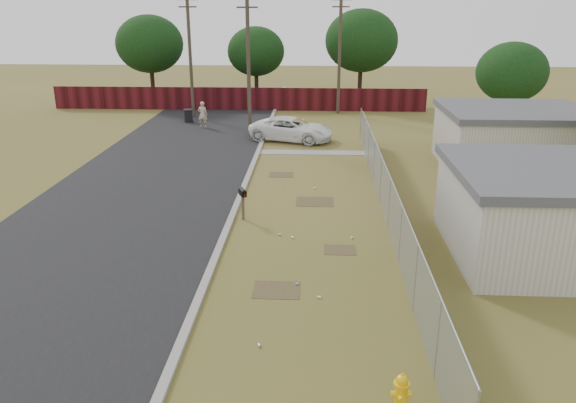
# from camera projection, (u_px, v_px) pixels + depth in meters

# --- Properties ---
(ground) EXTENTS (120.00, 120.00, 0.00)m
(ground) POSITION_uv_depth(u_px,v_px,m) (306.00, 228.00, 21.45)
(ground) COLOR olive
(ground) RESTS_ON ground
(street) EXTENTS (15.10, 60.00, 0.12)m
(street) POSITION_uv_depth(u_px,v_px,m) (180.00, 167.00, 29.35)
(street) COLOR black
(street) RESTS_ON ground
(chainlink_fence) EXTENTS (0.10, 27.06, 2.02)m
(chainlink_fence) POSITION_uv_depth(u_px,v_px,m) (387.00, 201.00, 22.01)
(chainlink_fence) COLOR #92959A
(chainlink_fence) RESTS_ON ground
(privacy_fence) EXTENTS (30.00, 0.12, 1.80)m
(privacy_fence) POSITION_uv_depth(u_px,v_px,m) (238.00, 99.00, 44.98)
(privacy_fence) COLOR #4D1017
(privacy_fence) RESTS_ON ground
(utility_poles) EXTENTS (12.60, 8.24, 9.00)m
(utility_poles) POSITION_uv_depth(u_px,v_px,m) (261.00, 55.00, 39.53)
(utility_poles) COLOR #433B2D
(utility_poles) RESTS_ON ground
(houses) EXTENTS (9.30, 17.24, 3.10)m
(houses) POSITION_uv_depth(u_px,v_px,m) (540.00, 169.00, 23.42)
(houses) COLOR beige
(houses) RESTS_ON ground
(horizon_trees) EXTENTS (33.32, 31.94, 7.78)m
(horizon_trees) POSITION_uv_depth(u_px,v_px,m) (324.00, 53.00, 42.06)
(horizon_trees) COLOR black
(horizon_trees) RESTS_ON ground
(fire_hydrant) EXTENTS (0.42, 0.41, 0.95)m
(fire_hydrant) POSITION_uv_depth(u_px,v_px,m) (401.00, 394.00, 11.63)
(fire_hydrant) COLOR yellow
(fire_hydrant) RESTS_ON ground
(mailbox) EXTENTS (0.38, 0.55, 1.29)m
(mailbox) POSITION_uv_depth(u_px,v_px,m) (243.00, 195.00, 21.96)
(mailbox) COLOR brown
(mailbox) RESTS_ON ground
(pickup_truck) EXTENTS (5.67, 3.80, 1.44)m
(pickup_truck) POSITION_uv_depth(u_px,v_px,m) (292.00, 129.00, 34.96)
(pickup_truck) COLOR white
(pickup_truck) RESTS_ON ground
(pedestrian) EXTENTS (0.70, 0.50, 1.80)m
(pedestrian) POSITION_uv_depth(u_px,v_px,m) (203.00, 114.00, 38.65)
(pedestrian) COLOR #C0AB8D
(pedestrian) RESTS_ON ground
(trash_bin) EXTENTS (0.79, 0.77, 0.93)m
(trash_bin) POSITION_uv_depth(u_px,v_px,m) (188.00, 116.00, 40.50)
(trash_bin) COLOR black
(trash_bin) RESTS_ON ground
(scattered_litter) EXTENTS (2.78, 12.85, 0.07)m
(scattered_litter) POSITION_uv_depth(u_px,v_px,m) (304.00, 252.00, 19.28)
(scattered_litter) COLOR silver
(scattered_litter) RESTS_ON ground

